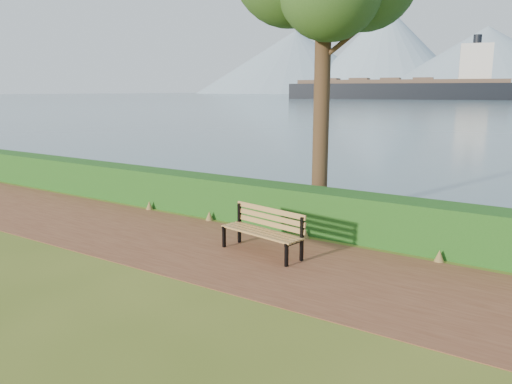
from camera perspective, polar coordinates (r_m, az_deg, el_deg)
The scene contains 5 objects.
ground at distance 10.44m, azimuth -7.67°, elevation -6.51°, with size 140.00×140.00×0.00m, color #485D1A.
path at distance 10.66m, azimuth -6.60°, elevation -6.07°, with size 40.00×3.40×0.01m, color brown.
hedge at distance 12.31m, azimuth 0.23°, elevation -1.19°, with size 32.00×0.85×1.00m, color #144212.
bench at distance 9.97m, azimuth 0.97°, elevation -4.11°, with size 1.88×0.85×0.91m.
cargo_ship at distance 180.77m, azimuth 16.75°, elevation 11.18°, with size 75.23×27.44×22.60m.
Camera 1 is at (6.57, -7.44, 3.23)m, focal length 35.00 mm.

